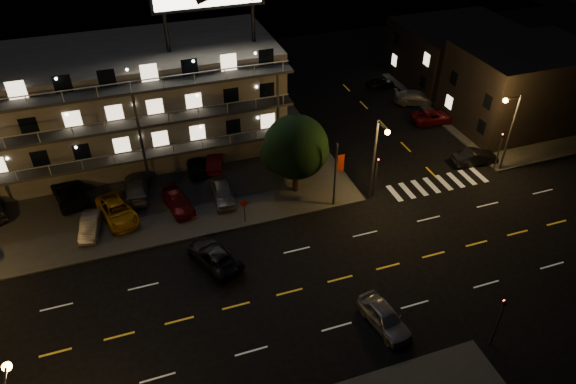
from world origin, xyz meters
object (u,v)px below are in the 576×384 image
object	(u,v)px
tree	(295,149)
road_car_west	(214,256)
side_car_0	(475,157)
road_car_east	(385,317)
lot_car_7	(137,187)
lot_car_2	(117,211)
lot_car_4	(223,192)

from	to	relation	value
tree	road_car_west	bearing A→B (deg)	-143.03
side_car_0	road_car_east	world-z (taller)	road_car_east
tree	lot_car_7	world-z (taller)	tree
lot_car_7	tree	bearing A→B (deg)	169.14
lot_car_7	road_car_east	size ratio (longest dim) A/B	1.16
tree	lot_car_2	world-z (taller)	tree
road_car_east	lot_car_2	bearing A→B (deg)	124.13
tree	lot_car_2	bearing A→B (deg)	175.86
lot_car_4	road_car_east	xyz separation A→B (m)	(7.10, -17.08, -0.14)
tree	side_car_0	world-z (taller)	tree
lot_car_2	side_car_0	xyz separation A→B (m)	(33.87, -2.51, -0.15)
side_car_0	road_car_east	distance (m)	23.17
road_car_east	road_car_west	distance (m)	13.53
lot_car_2	lot_car_4	bearing A→B (deg)	-17.28
side_car_0	road_car_west	xyz separation A→B (m)	(-27.27, -5.36, -0.02)
lot_car_4	road_car_west	bearing A→B (deg)	-104.60
lot_car_7	side_car_0	bearing A→B (deg)	175.99
lot_car_7	road_car_west	bearing A→B (deg)	119.18
tree	road_car_east	xyz separation A→B (m)	(0.60, -16.32, -3.81)
side_car_0	road_car_east	bearing A→B (deg)	136.90
tree	road_car_west	xyz separation A→B (m)	(-8.96, -6.74, -3.86)
lot_car_7	road_car_west	world-z (taller)	lot_car_7
lot_car_2	lot_car_7	xyz separation A→B (m)	(1.90, 2.91, 0.01)
tree	road_car_east	distance (m)	16.77
lot_car_4	lot_car_7	size ratio (longest dim) A/B	0.85
tree	lot_car_2	distance (m)	16.03
lot_car_2	lot_car_7	world-z (taller)	lot_car_7
lot_car_4	lot_car_7	bearing A→B (deg)	158.97
tree	lot_car_7	xyz separation A→B (m)	(-13.66, 4.04, -3.67)
side_car_0	lot_car_4	bearing A→B (deg)	91.82
lot_car_4	road_car_east	world-z (taller)	lot_car_4
lot_car_7	road_car_east	xyz separation A→B (m)	(14.26, -20.36, -0.14)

